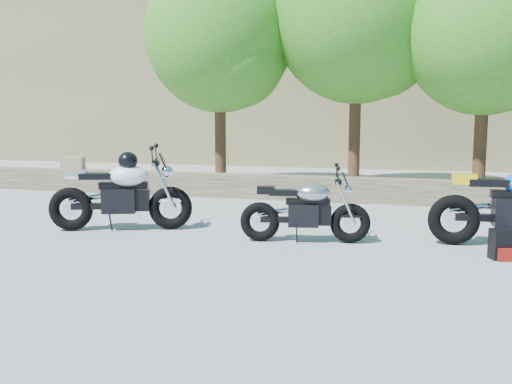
# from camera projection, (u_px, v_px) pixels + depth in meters

# --- Properties ---
(ground) EXTENTS (90.00, 90.00, 0.00)m
(ground) POSITION_uv_depth(u_px,v_px,m) (218.00, 263.00, 6.94)
(ground) COLOR #94949A
(ground) RESTS_ON ground
(stone_wall) EXTENTS (22.00, 0.55, 0.50)m
(stone_wall) POSITION_uv_depth(u_px,v_px,m) (305.00, 188.00, 12.15)
(stone_wall) COLOR #443F2D
(stone_wall) RESTS_ON ground
(hillside) EXTENTS (80.00, 30.00, 15.00)m
(hillside) POSITION_uv_depth(u_px,v_px,m) (437.00, 13.00, 31.82)
(hillside) COLOR #6B6542
(hillside) RESTS_ON ground
(tree_decid_left) EXTENTS (3.67, 3.67, 5.62)m
(tree_decid_left) POSITION_uv_depth(u_px,v_px,m) (223.00, 39.00, 13.91)
(tree_decid_left) COLOR #382314
(tree_decid_left) RESTS_ON ground
(tree_decid_mid) EXTENTS (4.08, 4.08, 6.24)m
(tree_decid_mid) POSITION_uv_depth(u_px,v_px,m) (361.00, 19.00, 13.34)
(tree_decid_mid) COLOR #382314
(tree_decid_mid) RESTS_ON ground
(tree_decid_right) EXTENTS (3.54, 3.54, 5.41)m
(tree_decid_right) POSITION_uv_depth(u_px,v_px,m) (491.00, 34.00, 12.08)
(tree_decid_right) COLOR #382314
(tree_decid_right) RESTS_ON ground
(silver_bike) EXTENTS (1.84, 0.60, 0.92)m
(silver_bike) POSITION_uv_depth(u_px,v_px,m) (306.00, 211.00, 8.02)
(silver_bike) COLOR black
(silver_bike) RESTS_ON ground
(white_bike) EXTENTS (2.14, 0.99, 1.23)m
(white_bike) POSITION_uv_depth(u_px,v_px,m) (120.00, 192.00, 8.87)
(white_bike) COLOR black
(white_bike) RESTS_ON ground
(backpack) EXTENTS (0.33, 0.31, 0.38)m
(backpack) POSITION_uv_depth(u_px,v_px,m) (503.00, 245.00, 7.08)
(backpack) COLOR black
(backpack) RESTS_ON ground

